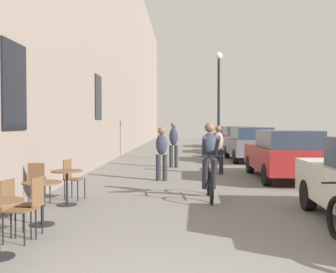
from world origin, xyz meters
name	(u,v)px	position (x,y,z in m)	size (l,w,h in m)	color
building_facade_left	(100,22)	(-3.45, 14.00, 6.03)	(0.54, 68.00, 12.06)	gray
cafe_chair_near_toward_wall	(15,206)	(-2.33, 2.52, 0.52)	(0.43, 0.43, 0.89)	black
cafe_table_mid	(42,194)	(-2.27, 3.47, 0.52)	(0.64, 0.64, 0.72)	black
cafe_chair_mid_toward_street	(31,202)	(-2.19, 2.80, 0.52)	(0.44, 0.44, 0.89)	black
cafe_table_far	(67,180)	(-2.33, 5.11, 0.52)	(0.64, 0.64, 0.72)	black
cafe_chair_far_toward_street	(72,176)	(-2.40, 5.73, 0.52)	(0.46, 0.46, 0.89)	black
cafe_chair_far_toward_wall	(38,181)	(-2.90, 5.03, 0.52)	(0.39, 0.39, 0.89)	black
cyclist_on_bicycle	(210,163)	(0.68, 5.99, 0.81)	(0.52, 1.76, 1.74)	black
pedestrian_near	(162,151)	(-0.56, 8.77, 0.90)	(0.36, 0.28, 1.59)	#26262D
pedestrian_mid	(218,147)	(1.26, 10.37, 0.92)	(0.37, 0.28, 1.63)	#26262D
pedestrian_far	(174,142)	(-0.28, 12.36, 0.99)	(0.37, 0.28, 1.75)	#26262D
street_lamp	(219,92)	(1.69, 15.07, 3.11)	(0.32, 0.32, 4.90)	black
parked_car_second	(285,154)	(3.15, 9.16, 0.77)	(1.79, 4.20, 1.49)	maroon
parked_car_third	(249,143)	(3.10, 15.23, 0.80)	(1.89, 4.35, 1.53)	#595960
parked_car_fourth	(237,139)	(3.25, 20.57, 0.79)	(1.89, 4.34, 1.53)	maroon
parked_car_fifth	(226,136)	(3.28, 26.51, 0.78)	(1.93, 4.31, 1.51)	black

